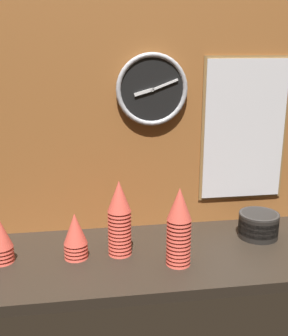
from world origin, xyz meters
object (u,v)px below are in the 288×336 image
(cup_stack_center_right, at_px, (179,227))
(wall_clock, at_px, (152,90))
(cup_stack_far_left, at_px, (0,240))
(menu_board, at_px, (244,130))
(bowl_stack_far_right, at_px, (258,224))
(cup_stack_center, at_px, (119,218))
(cup_stack_center_left, at_px, (75,236))

(cup_stack_center_right, distance_m, wall_clock, 0.56)
(cup_stack_far_left, distance_m, menu_board, 1.08)
(cup_stack_center_right, height_order, bowl_stack_far_right, cup_stack_center_right)
(cup_stack_far_left, xyz_separation_m, bowl_stack_far_right, (1.02, 0.06, -0.03))
(bowl_stack_far_right, bearing_deg, menu_board, 96.35)
(bowl_stack_far_right, relative_size, menu_board, 0.27)
(cup_stack_center, height_order, menu_board, menu_board)
(wall_clock, bearing_deg, menu_board, 1.26)
(cup_stack_center, xyz_separation_m, bowl_stack_far_right, (0.58, 0.06, -0.09))
(cup_stack_center, distance_m, cup_stack_center_left, 0.18)
(cup_stack_center_right, height_order, cup_stack_far_left, cup_stack_center_right)
(cup_stack_center_left, relative_size, bowl_stack_far_right, 1.07)
(bowl_stack_far_right, bearing_deg, wall_clock, 158.75)
(cup_stack_center, xyz_separation_m, cup_stack_far_left, (-0.44, 0.00, -0.06))
(cup_stack_far_left, bearing_deg, menu_board, 13.19)
(cup_stack_center_right, relative_size, wall_clock, 1.01)
(cup_stack_center, distance_m, wall_clock, 0.53)
(wall_clock, bearing_deg, cup_stack_center_left, -143.73)
(cup_stack_center_right, bearing_deg, wall_clock, 97.27)
(cup_stack_far_left, height_order, menu_board, menu_board)
(cup_stack_center_left, relative_size, cup_stack_center_right, 0.60)
(cup_stack_center_left, bearing_deg, wall_clock, 36.27)
(cup_stack_center, relative_size, cup_stack_far_left, 1.66)
(cup_stack_center_right, distance_m, cup_stack_far_left, 0.65)
(wall_clock, bearing_deg, bowl_stack_far_right, -21.25)
(cup_stack_center_right, xyz_separation_m, bowl_stack_far_right, (0.38, 0.17, -0.09))
(cup_stack_center_left, xyz_separation_m, menu_board, (0.73, 0.25, 0.33))
(cup_stack_center, height_order, wall_clock, wall_clock)
(cup_stack_center_right, bearing_deg, menu_board, 43.89)
(bowl_stack_far_right, xyz_separation_m, wall_clock, (-0.42, 0.16, 0.54))
(cup_stack_far_left, xyz_separation_m, wall_clock, (0.60, 0.23, 0.51))
(cup_stack_center_right, xyz_separation_m, wall_clock, (-0.04, 0.34, 0.45))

